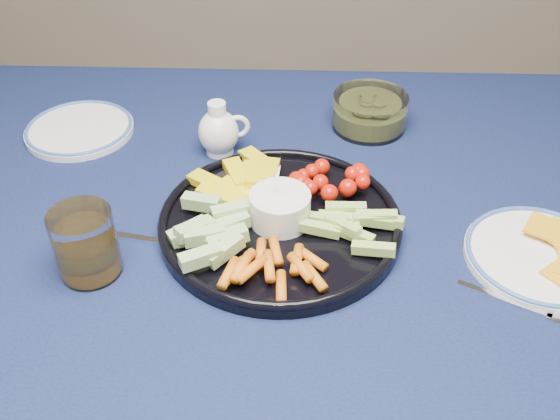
{
  "coord_description": "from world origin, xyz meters",
  "views": [
    {
      "loc": [
        -0.01,
        -0.69,
        1.35
      ],
      "look_at": [
        -0.04,
        0.02,
        0.78
      ],
      "focal_mm": 40.0,
      "sensor_mm": 36.0,
      "label": 1
    }
  ],
  "objects_px": {
    "crudite_platter": "(278,218)",
    "juice_tumbler": "(87,247)",
    "dining_table": "(304,278)",
    "creamer_pitcher": "(219,131)",
    "pickle_bowl": "(369,113)",
    "cheese_plate": "(541,254)",
    "side_plate_extra": "(80,129)"
  },
  "relations": [
    {
      "from": "crudite_platter",
      "to": "creamer_pitcher",
      "type": "xyz_separation_m",
      "value": [
        -0.11,
        0.2,
        0.02
      ]
    },
    {
      "from": "creamer_pitcher",
      "to": "side_plate_extra",
      "type": "height_order",
      "value": "creamer_pitcher"
    },
    {
      "from": "juice_tumbler",
      "to": "side_plate_extra",
      "type": "height_order",
      "value": "juice_tumbler"
    },
    {
      "from": "crudite_platter",
      "to": "juice_tumbler",
      "type": "relative_size",
      "value": 3.61
    },
    {
      "from": "crudite_platter",
      "to": "juice_tumbler",
      "type": "bearing_deg",
      "value": -159.26
    },
    {
      "from": "crudite_platter",
      "to": "side_plate_extra",
      "type": "xyz_separation_m",
      "value": [
        -0.37,
        0.25,
        -0.01
      ]
    },
    {
      "from": "juice_tumbler",
      "to": "side_plate_extra",
      "type": "bearing_deg",
      "value": 108.56
    },
    {
      "from": "dining_table",
      "to": "pickle_bowl",
      "type": "relative_size",
      "value": 12.33
    },
    {
      "from": "pickle_bowl",
      "to": "side_plate_extra",
      "type": "height_order",
      "value": "pickle_bowl"
    },
    {
      "from": "dining_table",
      "to": "cheese_plate",
      "type": "relative_size",
      "value": 7.99
    },
    {
      "from": "side_plate_extra",
      "to": "creamer_pitcher",
      "type": "bearing_deg",
      "value": -11.41
    },
    {
      "from": "dining_table",
      "to": "crudite_platter",
      "type": "relative_size",
      "value": 4.67
    },
    {
      "from": "cheese_plate",
      "to": "juice_tumbler",
      "type": "height_order",
      "value": "juice_tumbler"
    },
    {
      "from": "dining_table",
      "to": "pickle_bowl",
      "type": "distance_m",
      "value": 0.35
    },
    {
      "from": "creamer_pitcher",
      "to": "cheese_plate",
      "type": "height_order",
      "value": "creamer_pitcher"
    },
    {
      "from": "juice_tumbler",
      "to": "dining_table",
      "type": "bearing_deg",
      "value": 15.59
    },
    {
      "from": "pickle_bowl",
      "to": "dining_table",
      "type": "bearing_deg",
      "value": -110.19
    },
    {
      "from": "pickle_bowl",
      "to": "juice_tumbler",
      "type": "height_order",
      "value": "juice_tumbler"
    },
    {
      "from": "crudite_platter",
      "to": "side_plate_extra",
      "type": "height_order",
      "value": "crudite_platter"
    },
    {
      "from": "dining_table",
      "to": "cheese_plate",
      "type": "bearing_deg",
      "value": -6.78
    },
    {
      "from": "creamer_pitcher",
      "to": "juice_tumbler",
      "type": "distance_m",
      "value": 0.33
    },
    {
      "from": "creamer_pitcher",
      "to": "juice_tumbler",
      "type": "relative_size",
      "value": 0.97
    },
    {
      "from": "crudite_platter",
      "to": "creamer_pitcher",
      "type": "bearing_deg",
      "value": 118.23
    },
    {
      "from": "juice_tumbler",
      "to": "crudite_platter",
      "type": "bearing_deg",
      "value": 20.74
    },
    {
      "from": "juice_tumbler",
      "to": "side_plate_extra",
      "type": "xyz_separation_m",
      "value": [
        -0.12,
        0.35,
        -0.03
      ]
    },
    {
      "from": "juice_tumbler",
      "to": "cheese_plate",
      "type": "bearing_deg",
      "value": 3.95
    },
    {
      "from": "crudite_platter",
      "to": "pickle_bowl",
      "type": "relative_size",
      "value": 2.64
    },
    {
      "from": "dining_table",
      "to": "crudite_platter",
      "type": "bearing_deg",
      "value": 161.0
    },
    {
      "from": "dining_table",
      "to": "creamer_pitcher",
      "type": "height_order",
      "value": "creamer_pitcher"
    },
    {
      "from": "side_plate_extra",
      "to": "crudite_platter",
      "type": "bearing_deg",
      "value": -34.53
    },
    {
      "from": "cheese_plate",
      "to": "side_plate_extra",
      "type": "distance_m",
      "value": 0.8
    },
    {
      "from": "dining_table",
      "to": "juice_tumbler",
      "type": "xyz_separation_m",
      "value": [
        -0.29,
        -0.08,
        0.13
      ]
    }
  ]
}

